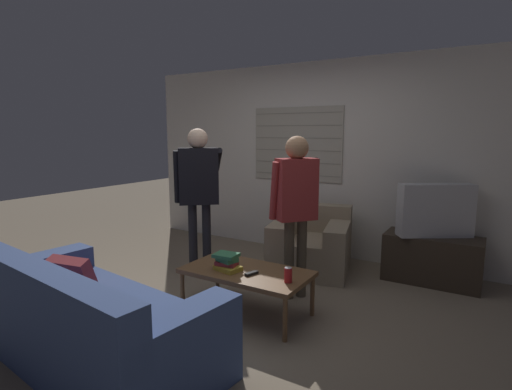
# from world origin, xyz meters

# --- Properties ---
(ground_plane) EXTENTS (16.00, 16.00, 0.00)m
(ground_plane) POSITION_xyz_m (0.00, 0.00, 0.00)
(ground_plane) COLOR #7F705B
(wall_back) EXTENTS (5.20, 0.08, 2.55)m
(wall_back) POSITION_xyz_m (-0.01, 2.03, 1.28)
(wall_back) COLOR silver
(wall_back) RESTS_ON ground_plane
(couch_blue) EXTENTS (2.11, 1.13, 0.79)m
(couch_blue) POSITION_xyz_m (-0.26, -1.31, 0.29)
(couch_blue) COLOR #384C7F
(couch_blue) RESTS_ON ground_plane
(armchair_beige) EXTENTS (1.07, 1.08, 0.75)m
(armchair_beige) POSITION_xyz_m (0.31, 1.33, 0.30)
(armchair_beige) COLOR gray
(armchair_beige) RESTS_ON ground_plane
(coffee_table) EXTENTS (1.14, 0.61, 0.41)m
(coffee_table) POSITION_xyz_m (0.29, -0.07, 0.37)
(coffee_table) COLOR brown
(coffee_table) RESTS_ON ground_plane
(tv_stand) EXTENTS (0.99, 0.45, 0.52)m
(tv_stand) POSITION_xyz_m (1.62, 1.64, 0.26)
(tv_stand) COLOR #33281E
(tv_stand) RESTS_ON ground_plane
(tv) EXTENTS (0.76, 0.59, 0.57)m
(tv) POSITION_xyz_m (1.62, 1.64, 0.81)
(tv) COLOR #B2B2B7
(tv) RESTS_ON tv_stand
(person_left_standing) EXTENTS (0.52, 0.82, 1.68)m
(person_left_standing) POSITION_xyz_m (-0.72, 0.51, 1.07)
(person_left_standing) COLOR black
(person_left_standing) RESTS_ON ground_plane
(person_right_standing) EXTENTS (0.51, 0.75, 1.61)m
(person_right_standing) POSITION_xyz_m (0.50, 0.50, 1.02)
(person_right_standing) COLOR #4C4233
(person_right_standing) RESTS_ON ground_plane
(book_stack) EXTENTS (0.27, 0.21, 0.15)m
(book_stack) POSITION_xyz_m (0.14, -0.15, 0.48)
(book_stack) COLOR gold
(book_stack) RESTS_ON coffee_table
(soda_can) EXTENTS (0.07, 0.07, 0.13)m
(soda_can) POSITION_xyz_m (0.75, -0.14, 0.47)
(soda_can) COLOR red
(soda_can) RESTS_ON coffee_table
(spare_remote) EXTENTS (0.08, 0.14, 0.02)m
(spare_remote) POSITION_xyz_m (0.40, -0.15, 0.42)
(spare_remote) COLOR black
(spare_remote) RESTS_ON coffee_table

